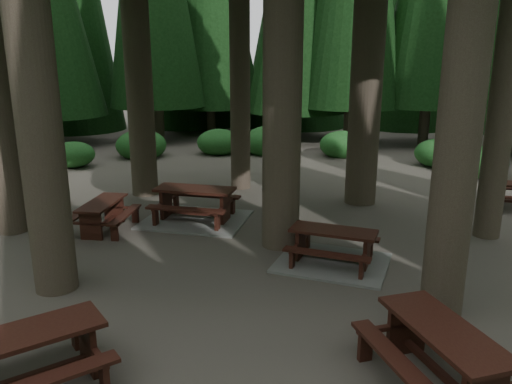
% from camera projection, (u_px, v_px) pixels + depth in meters
% --- Properties ---
extents(ground, '(80.00, 80.00, 0.00)m').
position_uv_depth(ground, '(244.00, 245.00, 11.46)').
color(ground, '#544B44').
rests_on(ground, ground).
extents(picnic_table_a, '(2.44, 2.10, 0.75)m').
position_uv_depth(picnic_table_a, '(333.00, 253.00, 10.33)').
color(picnic_table_a, gray).
rests_on(picnic_table_a, ground).
extents(picnic_table_b, '(1.57, 1.86, 0.74)m').
position_uv_depth(picnic_table_b, '(103.00, 211.00, 12.29)').
color(picnic_table_b, '#371510').
rests_on(picnic_table_b, ground).
extents(picnic_table_c, '(2.64, 2.19, 0.89)m').
position_uv_depth(picnic_table_c, '(195.00, 209.00, 13.06)').
color(picnic_table_c, gray).
rests_on(picnic_table_c, ground).
extents(picnic_table_e, '(2.41, 2.45, 0.83)m').
position_uv_depth(picnic_table_e, '(26.00, 352.00, 6.33)').
color(picnic_table_e, '#371510').
rests_on(picnic_table_e, ground).
extents(picnic_table_f, '(2.36, 2.49, 0.85)m').
position_uv_depth(picnic_table_f, '(442.00, 347.00, 6.40)').
color(picnic_table_f, '#371510').
rests_on(picnic_table_f, ground).
extents(shrub_ring, '(23.86, 24.64, 1.49)m').
position_uv_depth(shrub_ring, '(281.00, 220.00, 11.90)').
color(shrub_ring, '#245F20').
rests_on(shrub_ring, ground).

